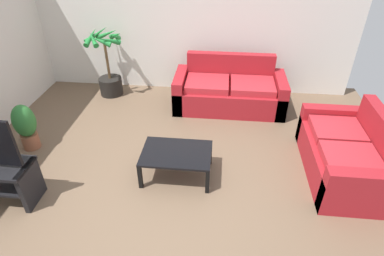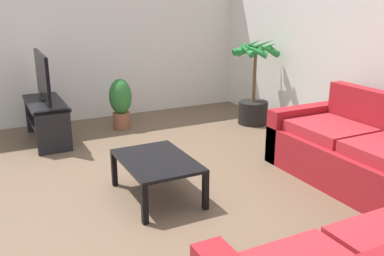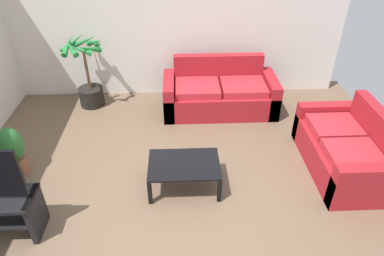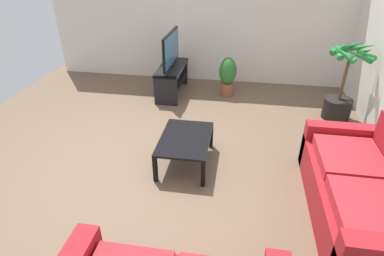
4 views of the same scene
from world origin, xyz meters
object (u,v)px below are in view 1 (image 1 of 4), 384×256
Objects in this scene: potted_plant_small at (25,125)px; potted_palm at (109,70)px; couch_loveseat at (346,155)px; couch_main at (229,92)px; coffee_table at (176,155)px.

potted_palm is at bearing 70.59° from potted_plant_small.
couch_loveseat is 2.22× the size of potted_plant_small.
coffee_table is (-0.67, -1.96, 0.04)m from couch_main.
couch_main is at bearing -6.80° from potted_palm.
couch_loveseat is 1.78× the size of coffee_table.
potted_plant_small is at bearing -151.98° from couch_main.
potted_palm is at bearing 153.18° from couch_loveseat.
couch_main and couch_loveseat have the same top height.
couch_main is 2.30m from couch_loveseat.
potted_palm is 1.74× the size of potted_plant_small.
potted_plant_small is (-0.65, -1.86, -0.11)m from potted_palm.
couch_main is 2.68× the size of potted_plant_small.
coffee_table is 2.78m from potted_palm.
potted_palm reaches higher than coffee_table.
couch_loveseat reaches higher than coffee_table.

